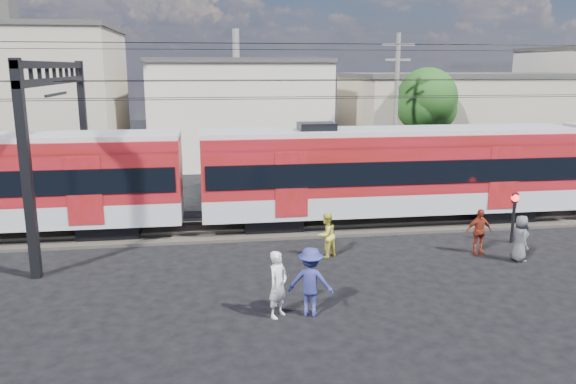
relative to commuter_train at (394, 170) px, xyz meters
name	(u,v)px	position (x,y,z in m)	size (l,w,h in m)	color
ground	(363,302)	(-3.59, -8.00, -2.40)	(120.00, 120.00, 0.00)	black
track_bed	(312,226)	(-3.59, 0.00, -2.34)	(70.00, 3.40, 0.12)	#2D2823
rail_near	(315,228)	(-3.59, -0.75, -2.22)	(70.00, 0.12, 0.12)	#59544C
rail_far	(308,218)	(-3.59, 0.75, -2.22)	(70.00, 0.12, 0.12)	#59544C
commuter_train	(394,170)	(0.00, 0.00, 0.00)	(50.30, 3.08, 4.17)	black
catenary	(94,109)	(-12.24, 0.00, 2.73)	(70.00, 9.30, 7.52)	black
building_west	(6,100)	(-20.59, 16.00, 2.25)	(14.28, 10.20, 9.30)	tan
building_midwest	(237,109)	(-5.59, 19.00, 1.25)	(12.24, 12.24, 7.30)	beige
building_mideast	(459,117)	(10.41, 16.00, 0.75)	(16.32, 10.20, 6.30)	tan
utility_pole_mid	(396,108)	(2.41, 7.00, 2.13)	(1.80, 0.24, 8.50)	slate
tree_near	(429,102)	(5.60, 10.09, 2.26)	(3.82, 3.64, 6.72)	#382619
pedestrian_a	(278,284)	(-6.16, -8.56, -1.46)	(0.68, 0.45, 1.87)	silver
pedestrian_b	(326,235)	(-3.81, -3.91, -1.57)	(0.81, 0.63, 1.66)	#DED445
pedestrian_c	(311,282)	(-5.27, -8.59, -1.43)	(1.25, 0.72, 1.94)	navy
pedestrian_d	(479,231)	(1.82, -4.33, -1.56)	(0.99, 0.41, 1.68)	maroon
pedestrian_e	(520,239)	(2.86, -5.34, -1.57)	(0.81, 0.53, 1.66)	#49494E
crossing_signal	(514,209)	(3.75, -3.31, -1.03)	(0.29, 0.29, 1.97)	black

